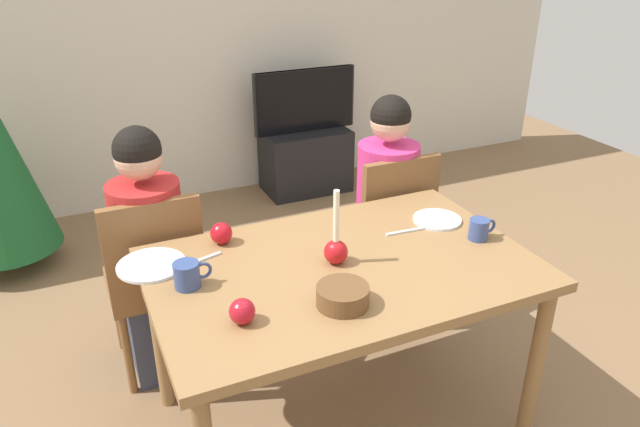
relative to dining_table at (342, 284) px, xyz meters
name	(u,v)px	position (x,y,z in m)	size (l,w,h in m)	color
ground_plane	(339,417)	(0.00, 0.00, -0.67)	(7.68, 7.68, 0.00)	brown
back_wall	(176,18)	(0.00, 2.60, 0.63)	(6.40, 0.10, 2.60)	beige
dining_table	(342,284)	(0.00, 0.00, 0.00)	(1.40, 0.90, 0.75)	olive
chair_left	(156,275)	(-0.60, 0.61, -0.15)	(0.40, 0.40, 0.90)	brown
chair_right	(388,226)	(0.56, 0.61, -0.15)	(0.40, 0.40, 0.90)	brown
person_left_child	(153,260)	(-0.60, 0.64, -0.10)	(0.30, 0.30, 1.17)	#33384C
person_right_child	(386,213)	(0.56, 0.64, -0.10)	(0.30, 0.30, 1.17)	#33384C
tv_stand	(306,160)	(0.82, 2.30, -0.43)	(0.64, 0.40, 0.48)	black
tv	(305,100)	(0.82, 2.30, 0.04)	(0.79, 0.05, 0.46)	black
candle_centerpiece	(336,248)	(-0.02, 0.02, 0.15)	(0.09, 0.09, 0.29)	red
plate_left	(151,265)	(-0.64, 0.27, 0.09)	(0.25, 0.25, 0.01)	silver
plate_right	(437,220)	(0.52, 0.16, 0.09)	(0.20, 0.20, 0.01)	silver
mug_left	(188,275)	(-0.55, 0.08, 0.13)	(0.13, 0.09, 0.09)	#33477F
mug_right	(480,229)	(0.58, -0.04, 0.13)	(0.12, 0.08, 0.09)	#33477F
fork_left	(200,260)	(-0.47, 0.24, 0.09)	(0.18, 0.01, 0.01)	silver
fork_right	(406,231)	(0.35, 0.12, 0.09)	(0.18, 0.01, 0.01)	silver
bowl_walnuts	(343,296)	(-0.11, -0.23, 0.12)	(0.18, 0.18, 0.07)	brown
apple_near_candle	(221,233)	(-0.36, 0.34, 0.13)	(0.09, 0.09, 0.09)	red
apple_by_left_plate	(242,311)	(-0.44, -0.19, 0.13)	(0.08, 0.08, 0.08)	#AE1421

